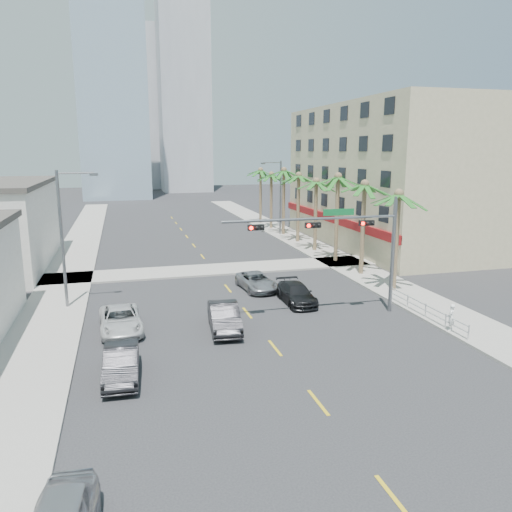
{
  "coord_description": "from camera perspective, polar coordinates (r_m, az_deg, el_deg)",
  "views": [
    {
      "loc": [
        -7.39,
        -19.53,
        10.17
      ],
      "look_at": [
        0.83,
        10.91,
        3.5
      ],
      "focal_mm": 35.0,
      "sensor_mm": 36.0,
      "label": 1
    }
  ],
  "objects": [
    {
      "name": "car_parked_mid",
      "position": [
        23.87,
        -15.15,
        -11.82
      ],
      "size": [
        1.7,
        4.42,
        1.44
      ],
      "primitive_type": "imported",
      "rotation": [
        0.0,
        0.0,
        -0.04
      ],
      "color": "black",
      "rests_on": "ground"
    },
    {
      "name": "palm_tree_7",
      "position": [
        70.59,
        0.53,
        9.72
      ],
      "size": [
        4.8,
        4.8,
        8.16
      ],
      "color": "brown",
      "rests_on": "ground"
    },
    {
      "name": "car_parked_far",
      "position": [
        29.74,
        -15.2,
        -7.08
      ],
      "size": [
        2.54,
        5.07,
        1.38
      ],
      "primitive_type": "imported",
      "rotation": [
        0.0,
        0.0,
        0.05
      ],
      "color": "silver",
      "rests_on": "ground"
    },
    {
      "name": "guardrail",
      "position": [
        32.48,
        18.82,
        -5.72
      ],
      "size": [
        0.08,
        8.08,
        1.0
      ],
      "color": "silver",
      "rests_on": "ground"
    },
    {
      "name": "sidewalk_cross",
      "position": [
        43.38,
        -4.88,
        -1.56
      ],
      "size": [
        80.0,
        4.0,
        0.15
      ],
      "primitive_type": "cube",
      "color": "gray",
      "rests_on": "ground"
    },
    {
      "name": "tower_far_right",
      "position": [
        132.06,
        -8.33,
        20.46
      ],
      "size": [
        12.0,
        12.0,
        60.0
      ],
      "primitive_type": "cube",
      "color": "#ADADB2",
      "rests_on": "ground"
    },
    {
      "name": "palm_tree_3",
      "position": [
        50.91,
        6.91,
        8.38
      ],
      "size": [
        4.8,
        4.8,
        7.8
      ],
      "color": "brown",
      "rests_on": "ground"
    },
    {
      "name": "palm_tree_6",
      "position": [
        65.62,
        1.76,
        9.24
      ],
      "size": [
        4.8,
        4.8,
        7.8
      ],
      "color": "brown",
      "rests_on": "ground"
    },
    {
      "name": "streetlight_left",
      "position": [
        34.11,
        -21.01,
        2.53
      ],
      "size": [
        2.55,
        0.25,
        9.0
      ],
      "color": "slate",
      "rests_on": "ground"
    },
    {
      "name": "ground",
      "position": [
        23.23,
        5.21,
        -14.07
      ],
      "size": [
        260.0,
        260.0,
        0.0
      ],
      "primitive_type": "plane",
      "color": "#262628",
      "rests_on": "ground"
    },
    {
      "name": "building_right",
      "position": [
        57.65,
        15.75,
        8.84
      ],
      "size": [
        15.25,
        28.0,
        15.0
      ],
      "color": "tan",
      "rests_on": "ground"
    },
    {
      "name": "tower_far_center",
      "position": [
        145.01,
        -13.86,
        15.89
      ],
      "size": [
        16.0,
        16.0,
        42.0
      ],
      "primitive_type": "cube",
      "color": "#ADADB2",
      "rests_on": "ground"
    },
    {
      "name": "car_lane_center",
      "position": [
        37.16,
        0.05,
        -2.91
      ],
      "size": [
        2.53,
        4.8,
        1.29
      ],
      "primitive_type": "imported",
      "rotation": [
        0.0,
        0.0,
        0.09
      ],
      "color": "#A2A2A6",
      "rests_on": "ground"
    },
    {
      "name": "palm_tree_4",
      "position": [
        55.74,
        4.9,
        9.08
      ],
      "size": [
        4.8,
        4.8,
        8.16
      ],
      "color": "brown",
      "rests_on": "ground"
    },
    {
      "name": "palm_tree_1",
      "position": [
        41.44,
        12.33,
        7.88
      ],
      "size": [
        4.8,
        4.8,
        8.16
      ],
      "color": "brown",
      "rests_on": "ground"
    },
    {
      "name": "pedestrian",
      "position": [
        30.52,
        21.4,
        -6.55
      ],
      "size": [
        0.67,
        0.65,
        1.55
      ],
      "primitive_type": "imported",
      "rotation": [
        0.0,
        0.0,
        3.88
      ],
      "color": "white",
      "rests_on": "sidewalk_right"
    },
    {
      "name": "palm_tree_5",
      "position": [
        60.63,
        3.21,
        9.66
      ],
      "size": [
        4.8,
        4.8,
        8.52
      ],
      "color": "brown",
      "rests_on": "ground"
    },
    {
      "name": "tower_far_left",
      "position": [
        115.37,
        -16.13,
        18.38
      ],
      "size": [
        14.0,
        14.0,
        48.0
      ],
      "primitive_type": "cube",
      "color": "#99B2C6",
      "rests_on": "ground"
    },
    {
      "name": "streetlight_right",
      "position": [
        60.62,
        2.63,
        7.09
      ],
      "size": [
        2.55,
        0.25,
        9.0
      ],
      "color": "slate",
      "rests_on": "ground"
    },
    {
      "name": "car_lane_right",
      "position": [
        34.06,
        4.64,
        -4.3
      ],
      "size": [
        1.92,
        4.61,
        1.33
      ],
      "primitive_type": "imported",
      "rotation": [
        0.0,
        0.0,
        -0.01
      ],
      "color": "black",
      "rests_on": "ground"
    },
    {
      "name": "palm_tree_0",
      "position": [
        36.94,
        16.01,
        6.69
      ],
      "size": [
        4.8,
        4.8,
        7.8
      ],
      "color": "brown",
      "rests_on": "ground"
    },
    {
      "name": "sidewalk_right",
      "position": [
        45.17,
        10.75,
        -1.18
      ],
      "size": [
        4.0,
        120.0,
        0.15
      ],
      "primitive_type": "cube",
      "color": "gray",
      "rests_on": "ground"
    },
    {
      "name": "palm_tree_2",
      "position": [
        46.09,
        9.36,
        8.81
      ],
      "size": [
        4.8,
        4.8,
        8.52
      ],
      "color": "brown",
      "rests_on": "ground"
    },
    {
      "name": "car_lane_left",
      "position": [
        28.99,
        -3.65,
        -6.99
      ],
      "size": [
        2.07,
        4.83,
        1.55
      ],
      "primitive_type": "imported",
      "rotation": [
        0.0,
        0.0,
        -0.09
      ],
      "color": "black",
      "rests_on": "ground"
    },
    {
      "name": "traffic_signal_mast",
      "position": [
        30.9,
        10.37,
        2.23
      ],
      "size": [
        11.12,
        0.54,
        7.2
      ],
      "color": "slate",
      "rests_on": "ground"
    },
    {
      "name": "sidewalk_left",
      "position": [
        41.06,
        -21.09,
        -3.11
      ],
      "size": [
        4.0,
        120.0,
        0.15
      ],
      "primitive_type": "cube",
      "color": "gray",
      "rests_on": "ground"
    }
  ]
}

